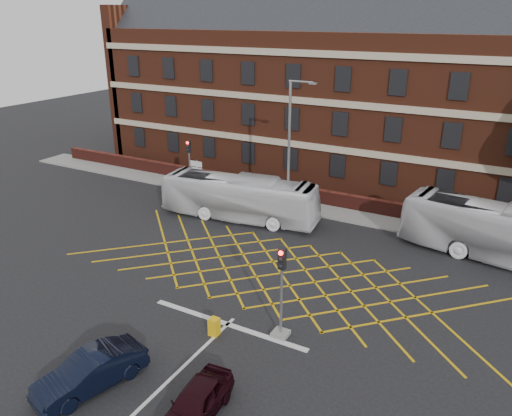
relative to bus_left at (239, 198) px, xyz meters
The scene contains 15 objects.
ground 9.83m from the bus_left, 52.01° to the right, with size 120.00×120.00×0.00m, color black.
victorian_building 16.86m from the bus_left, 66.53° to the left, with size 51.00×12.17×20.40m.
boundary_wall 8.08m from the bus_left, 41.78° to the left, with size 56.00×0.50×1.10m, color #4F1B15.
far_pavement 7.53m from the bus_left, 35.98° to the left, with size 60.00×3.00×0.12m, color slate.
box_junction_hatching 8.37m from the bus_left, 43.41° to the right, with size 11.50×0.12×0.02m, color #CC990C.
stop_line 12.75m from the bus_left, 61.81° to the right, with size 8.00×0.30×0.02m, color silver.
bus_left is the anchor object (origin of this frame).
bus_right 16.71m from the bus_left, ahead, with size 2.79×11.93×3.32m, color silver.
car_navy 17.52m from the bus_left, 78.00° to the right, with size 1.50×4.29×1.41m, color black.
car_maroon 18.31m from the bus_left, 64.06° to the right, with size 1.47×3.66×1.25m, color black.
traffic_light_near 13.69m from the bus_left, 51.75° to the right, with size 0.70×0.70×4.27m.
traffic_light_far 6.51m from the bus_left, 156.87° to the left, with size 0.70×0.70×4.27m.
street_lamp 3.79m from the bus_left, 25.57° to the left, with size 2.25×1.00×9.40m.
direction_signs 7.87m from the bus_left, 147.01° to the left, with size 1.10×0.16×2.20m.
utility_cabinet 13.49m from the bus_left, 64.09° to the right, with size 0.42×0.42×0.82m, color #E5AD0D.
Camera 1 is at (10.47, -19.75, 13.26)m, focal length 35.00 mm.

